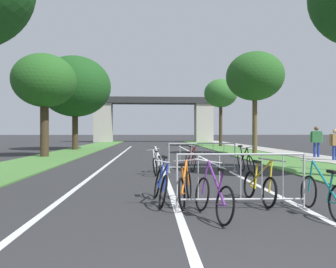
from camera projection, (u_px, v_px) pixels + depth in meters
The scene contains 23 objects.
grass_verge_left at pixel (74, 152), 23.01m from camera, with size 3.10×52.87×0.05m, color #477A38.
grass_verge_right at pixel (238, 151), 23.66m from camera, with size 3.10×52.87×0.05m, color #477A38.
sidewalk_path_right at pixel (273, 151), 23.81m from camera, with size 2.17×52.87×0.08m, color #9E9B93.
lane_stripe_center at pixel (160, 159), 17.01m from camera, with size 0.14×30.59×0.01m, color silver.
lane_stripe_right_lane at pixel (205, 159), 17.14m from camera, with size 0.14×30.59×0.01m, color silver.
lane_stripe_left_lane at pixel (114, 159), 16.88m from camera, with size 0.14×30.59×0.01m, color silver.
overpass_bridge at pixel (154, 113), 45.34m from camera, with size 19.47×2.84×6.25m.
tree_left_maple_mid at pixel (44, 81), 18.31m from camera, with size 3.56×3.56×5.88m.
tree_left_oak_mid at pixel (75, 87), 25.44m from camera, with size 5.60×5.60×7.41m.
tree_right_pine_far at pixel (255, 77), 19.72m from camera, with size 3.50×3.50×6.34m.
tree_right_oak_near at pixel (221, 94), 31.65m from camera, with size 3.26×3.26×6.63m.
crowd_barrier_nearest at pixel (241, 181), 6.08m from camera, with size 2.49×0.50×1.05m.
crowd_barrier_second at pixel (202, 157), 11.66m from camera, with size 2.49×0.52×1.05m.
bicycle_blue_0 at pixel (161, 185), 6.58m from camera, with size 0.54×1.68×0.95m.
bicycle_red_1 at pixel (190, 160), 12.16m from camera, with size 0.48×1.74×0.98m.
bicycle_teal_2 at pixel (323, 194), 5.65m from camera, with size 0.43×1.65×0.94m.
bicycle_purple_3 at pixel (213, 196), 5.46m from camera, with size 0.53×1.58×0.97m.
bicycle_black_4 at pixel (245, 162), 11.36m from camera, with size 0.53×1.68×0.98m.
bicycle_white_5 at pixel (157, 164), 11.10m from camera, with size 0.58×1.66×0.91m.
bicycle_yellow_6 at pixel (259, 186), 6.59m from camera, with size 0.55×1.57×0.97m.
bicycle_orange_7 at pixel (185, 187), 6.41m from camera, with size 0.57×1.56×0.88m.
pedestrian_with_backpack at pixel (335, 142), 15.67m from camera, with size 0.57×0.31×1.58m.
pedestrian_strolling at pixel (316, 139), 17.58m from camera, with size 0.62×0.40×1.75m.
Camera 1 is at (-0.50, -1.71, 1.46)m, focal length 34.48 mm.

